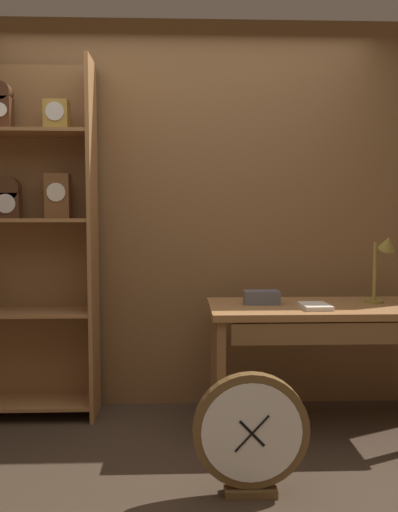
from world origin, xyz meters
TOP-DOWN VIEW (x-y plane):
  - ground_plane at (0.00, 0.00)m, footprint 10.00×10.00m
  - back_wood_panel at (0.00, 1.34)m, footprint 4.80×0.05m
  - bookshelf at (-1.15, 1.16)m, footprint 1.13×0.33m
  - workbench at (0.84, 0.85)m, footprint 1.37×0.63m
  - desk_lamp at (1.22, 0.90)m, footprint 0.17×0.17m
  - toolbox_small at (0.47, 0.92)m, footprint 0.22×0.12m
  - open_repair_manual at (0.76, 0.76)m, footprint 0.17×0.23m
  - round_clock_large at (0.30, 0.09)m, footprint 0.55×0.11m

SIDE VIEW (x-z plane):
  - ground_plane at x=0.00m, z-range 0.00..0.00m
  - round_clock_large at x=0.30m, z-range 0.00..0.59m
  - workbench at x=0.84m, z-range 0.29..1.06m
  - open_repair_manual at x=0.76m, z-range 0.76..0.79m
  - toolbox_small at x=0.47m, z-range 0.76..0.85m
  - desk_lamp at x=1.22m, z-range 0.83..1.27m
  - bookshelf at x=-1.15m, z-range 0.04..2.32m
  - back_wood_panel at x=0.00m, z-range 0.00..2.60m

